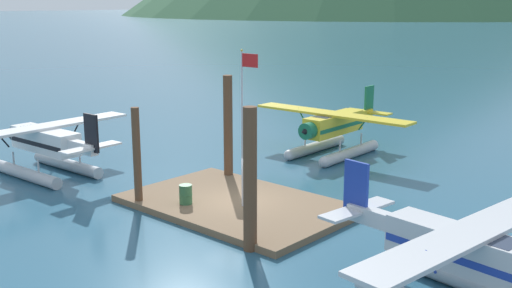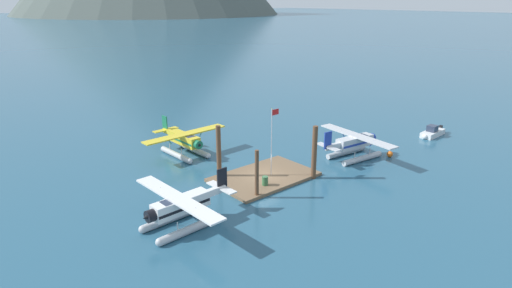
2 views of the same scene
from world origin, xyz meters
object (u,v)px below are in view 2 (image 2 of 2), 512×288
flagpole (272,135)px  boat_white_open_se (432,133)px  seaplane_white_port_aft (181,209)px  mooring_buoy (390,154)px  fuel_drum (265,181)px  seaplane_yellow_bow_left (185,142)px  seaplane_silver_stbd_aft (355,145)px

flagpole → boat_white_open_se: (25.35, -3.76, -4.06)m
seaplane_white_port_aft → mooring_buoy: bearing=-4.1°
fuel_drum → seaplane_white_port_aft: size_ratio=0.08×
fuel_drum → seaplane_yellow_bow_left: 12.90m
flagpole → seaplane_silver_stbd_aft: bearing=-10.5°
flagpole → seaplane_yellow_bow_left: flagpole is taller
boat_white_open_se → fuel_drum: bearing=175.2°
seaplane_silver_stbd_aft → seaplane_white_port_aft: 23.03m
fuel_drum → boat_white_open_se: 27.70m
flagpole → mooring_buoy: bearing=-17.6°
seaplane_yellow_bow_left → seaplane_white_port_aft: (-8.97, -13.98, 0.00)m
boat_white_open_se → flagpole: bearing=171.6°
flagpole → boat_white_open_se: bearing=-8.4°
fuel_drum → seaplane_yellow_bow_left: seaplane_yellow_bow_left is taller
fuel_drum → seaplane_silver_stbd_aft: seaplane_silver_stbd_aft is taller
seaplane_white_port_aft → boat_white_open_se: 37.55m
mooring_buoy → boat_white_open_se: size_ratio=0.14×
mooring_buoy → seaplane_silver_stbd_aft: 4.39m
flagpole → boat_white_open_se: 25.95m
seaplane_white_port_aft → boat_white_open_se: (37.52, -1.15, -1.09)m
mooring_buoy → boat_white_open_se: boat_white_open_se is taller
seaplane_silver_stbd_aft → boat_white_open_se: bearing=-6.8°
seaplane_white_port_aft → seaplane_yellow_bow_left: bearing=57.3°
flagpole → fuel_drum: bearing=-147.1°
mooring_buoy → seaplane_silver_stbd_aft: seaplane_silver_stbd_aft is taller
flagpole → seaplane_white_port_aft: flagpole is taller
flagpole → seaplane_white_port_aft: bearing=-167.9°
fuel_drum → boat_white_open_se: boat_white_open_se is taller
seaplane_silver_stbd_aft → seaplane_white_port_aft: same height
seaplane_silver_stbd_aft → fuel_drum: bearing=177.5°
fuel_drum → seaplane_white_port_aft: (-9.92, -1.15, 0.84)m
fuel_drum → boat_white_open_se: (27.60, -2.30, -0.25)m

